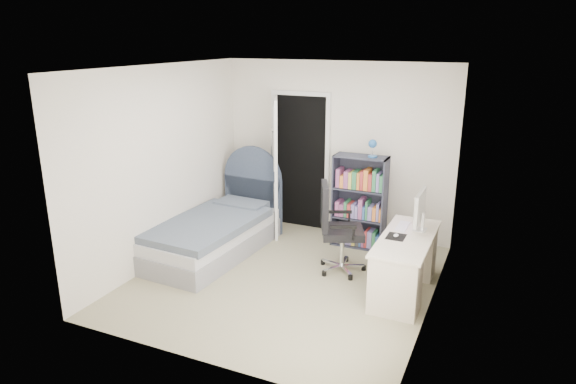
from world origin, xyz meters
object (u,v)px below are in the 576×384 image
at_px(floor_lamp, 273,187).
at_px(office_chair, 335,224).
at_px(desk, 405,261).
at_px(bed, 217,231).
at_px(nightstand, 262,199).
at_px(bookcase, 360,205).

relative_size(floor_lamp, office_chair, 1.38).
distance_m(desk, office_chair, 0.97).
xyz_separation_m(bed, office_chair, (1.65, 0.09, 0.33)).
height_order(nightstand, office_chair, office_chair).
bearing_deg(bookcase, desk, -51.66).
bearing_deg(floor_lamp, bookcase, -8.29).
xyz_separation_m(bed, bookcase, (1.70, 0.99, 0.31)).
bearing_deg(office_chair, floor_lamp, 141.48).
bearing_deg(desk, bookcase, 128.34).
bearing_deg(nightstand, desk, -27.54).
relative_size(bed, nightstand, 3.41).
xyz_separation_m(nightstand, office_chair, (1.58, -1.10, 0.20)).
bearing_deg(nightstand, floor_lamp, 0.19).
bearing_deg(nightstand, bookcase, -7.29).
xyz_separation_m(floor_lamp, office_chair, (1.38, -1.10, -0.01)).
bearing_deg(bookcase, floor_lamp, 171.71).
height_order(floor_lamp, desk, floor_lamp).
distance_m(floor_lamp, bookcase, 1.45).
bearing_deg(office_chair, bookcase, 86.73).
height_order(bed, bookcase, bookcase).
xyz_separation_m(nightstand, desk, (2.49, -1.30, -0.04)).
bearing_deg(office_chair, desk, -12.27).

